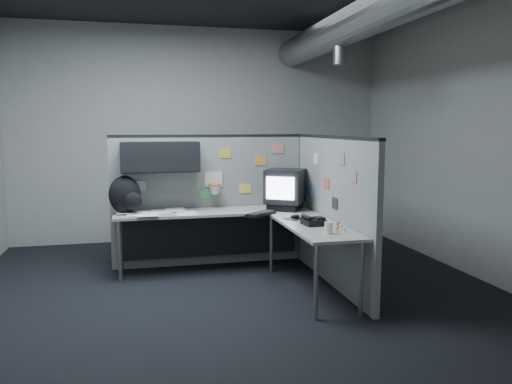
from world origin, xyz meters
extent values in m
cube|color=black|center=(0.00, 0.00, -0.01)|extent=(5.60, 5.60, 0.01)
cube|color=#9E9E99|center=(0.00, 2.80, 1.60)|extent=(5.60, 0.01, 3.20)
cube|color=#9E9E99|center=(0.00, -2.80, 1.60)|extent=(5.60, 0.01, 3.20)
cube|color=#9E9E99|center=(2.80, 0.00, 1.60)|extent=(0.01, 5.60, 3.20)
cylinder|color=slate|center=(1.40, 0.00, 2.85)|extent=(0.40, 5.49, 0.40)
cylinder|color=slate|center=(1.40, 0.80, 2.60)|extent=(0.16, 0.16, 0.30)
cube|color=gray|center=(-0.08, 1.30, 0.80)|extent=(2.43, 0.06, 1.60)
cube|color=black|center=(-0.08, 1.30, 1.61)|extent=(2.43, 0.07, 0.03)
cube|color=black|center=(1.10, 1.30, 0.80)|extent=(0.07, 0.07, 1.60)
cube|color=black|center=(-0.70, 1.10, 1.38)|extent=(0.90, 0.35, 0.35)
cube|color=black|center=(-0.70, 0.93, 1.38)|extent=(0.90, 0.02, 0.33)
cube|color=silver|center=(-0.05, 1.26, 1.08)|extent=(0.22, 0.02, 0.18)
torus|color=#D85914|center=(-0.05, 1.17, 1.02)|extent=(0.16, 0.16, 0.01)
cone|color=white|center=(-0.05, 1.17, 0.96)|extent=(0.14, 0.14, 0.11)
cube|color=silver|center=(-0.95, 1.26, 1.02)|extent=(0.15, 0.01, 0.12)
cube|color=gold|center=(0.10, 1.26, 1.40)|extent=(0.15, 0.01, 0.12)
cube|color=#E5D84C|center=(0.35, 1.26, 0.95)|extent=(0.15, 0.01, 0.12)
cube|color=orange|center=(0.55, 1.26, 1.30)|extent=(0.15, 0.01, 0.12)
cube|color=#D87F7F|center=(0.78, 1.26, 1.45)|extent=(0.15, 0.01, 0.12)
cube|color=#4CB266|center=(-0.15, 1.26, 0.90)|extent=(0.15, 0.01, 0.12)
cube|color=gray|center=(1.10, 0.22, 0.80)|extent=(0.06, 2.23, 1.60)
cube|color=black|center=(1.10, 0.22, 1.61)|extent=(0.07, 2.23, 0.03)
cube|color=silver|center=(1.06, 0.65, 1.35)|extent=(0.01, 0.15, 0.12)
cube|color=#CC4C4C|center=(1.06, 0.30, 1.10)|extent=(0.01, 0.15, 0.12)
cube|color=gray|center=(1.06, -0.10, 1.40)|extent=(0.01, 0.15, 0.12)
cube|color=#337FCC|center=(1.06, 0.90, 0.95)|extent=(0.01, 0.15, 0.12)
cube|color=#B266B2|center=(1.06, -0.40, 1.25)|extent=(0.01, 0.15, 0.12)
cube|color=#26262D|center=(1.06, 0.05, 0.92)|extent=(0.01, 0.15, 0.12)
cube|color=#9D968D|center=(-0.10, 0.98, 0.71)|extent=(2.30, 0.56, 0.03)
cube|color=#9D968D|center=(0.78, -0.07, 0.71)|extent=(0.56, 1.55, 0.03)
cube|color=black|center=(-0.10, 1.20, 0.40)|extent=(2.18, 0.02, 0.55)
cylinder|color=gray|center=(-1.18, 0.76, 0.35)|extent=(0.04, 0.04, 0.70)
cylinder|color=gray|center=(-1.18, 1.20, 0.35)|extent=(0.04, 0.04, 0.70)
cylinder|color=gray|center=(0.56, 0.76, 0.35)|extent=(0.04, 0.04, 0.70)
cylinder|color=gray|center=(0.56, -0.78, 0.35)|extent=(0.04, 0.04, 0.70)
cylinder|color=gray|center=(1.00, -0.78, 0.35)|extent=(0.04, 0.04, 0.70)
cube|color=black|center=(0.77, 0.89, 0.77)|extent=(0.52, 0.53, 0.08)
cube|color=black|center=(0.77, 0.89, 1.01)|extent=(0.59, 0.59, 0.41)
cube|color=#D1E3F9|center=(0.65, 0.70, 1.01)|extent=(0.29, 0.19, 0.26)
cube|color=black|center=(0.38, 0.55, 0.74)|extent=(0.41, 0.37, 0.03)
cube|color=black|center=(0.38, 0.55, 0.76)|extent=(0.37, 0.33, 0.01)
cube|color=black|center=(0.69, 0.25, 0.73)|extent=(0.28, 0.27, 0.01)
ellipsoid|color=black|center=(0.69, 0.25, 0.76)|extent=(0.12, 0.09, 0.04)
cube|color=black|center=(0.77, -0.11, 0.76)|extent=(0.22, 0.24, 0.06)
cylinder|color=black|center=(0.70, -0.10, 0.81)|extent=(0.06, 0.21, 0.04)
cube|color=black|center=(0.83, -0.11, 0.80)|extent=(0.10, 0.13, 0.02)
cylinder|color=silver|center=(0.93, -0.44, 0.76)|extent=(0.05, 0.05, 0.06)
cylinder|color=silver|center=(0.87, -0.47, 0.76)|extent=(0.05, 0.05, 0.05)
cylinder|color=silver|center=(0.94, -0.51, 0.75)|extent=(0.04, 0.04, 0.05)
cylinder|color=#D85914|center=(0.92, -0.39, 0.77)|extent=(0.05, 0.05, 0.07)
cylinder|color=silver|center=(0.77, -0.54, 0.79)|extent=(0.10, 0.10, 0.11)
cube|color=white|center=(-0.43, 0.88, 0.73)|extent=(0.24, 0.33, 0.00)
cube|color=white|center=(-0.70, 1.04, 0.73)|extent=(0.24, 0.33, 0.00)
cube|color=white|center=(-0.98, 0.92, 0.74)|extent=(0.24, 0.33, 0.00)
cube|color=white|center=(-0.54, 1.10, 0.74)|extent=(0.24, 0.33, 0.00)
cube|color=white|center=(-0.87, 0.84, 0.74)|extent=(0.24, 0.33, 0.00)
cube|color=white|center=(-1.09, 1.06, 0.75)|extent=(0.24, 0.33, 0.00)
ellipsoid|color=black|center=(-1.11, 1.02, 0.95)|extent=(0.43, 0.37, 0.44)
ellipsoid|color=black|center=(-1.02, 0.90, 0.89)|extent=(0.22, 0.17, 0.20)
camera|label=1|loc=(-0.95, -4.84, 1.73)|focal=35.00mm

